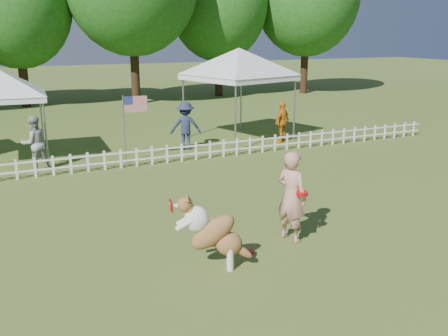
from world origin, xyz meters
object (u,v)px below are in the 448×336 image
Objects in this scene: frisbee_on_turf at (248,252)px; flag_pole at (124,130)px; canopy_tent_right at (239,95)px; spectator_a at (34,143)px; handler at (292,196)px; spectator_b at (186,126)px; dog at (214,232)px; spectator_c at (282,122)px.

frisbee_on_turf is 0.11× the size of flag_pole.
spectator_a is at bearing 175.32° from canopy_tent_right.
canopy_tent_right reaches higher than handler.
flag_pole is at bearing 40.48° from spectator_b.
dog is (-1.90, -0.49, -0.25)m from handler.
handler is 1.11× the size of spectator_a.
flag_pole is (0.38, 7.98, 0.42)m from dog.
canopy_tent_right is 2.06× the size of spectator_a.
frisbee_on_turf is 0.15× the size of spectator_a.
spectator_b is (2.01, 8.74, 0.84)m from frisbee_on_turf.
handler is at bearing 100.78° from spectator_b.
canopy_tent_right is (3.45, 9.37, 0.79)m from handler.
dog is at bearing 89.65° from spectator_b.
flag_pole is (-1.52, 7.49, 0.17)m from handler.
frisbee_on_turf is at bearing 25.46° from spectator_c.
spectator_a reaches higher than frisbee_on_turf.
flag_pole is (-4.96, -1.88, -0.63)m from canopy_tent_right.
spectator_c is (6.23, 0.69, -0.30)m from flag_pole.
dog is 11.26m from canopy_tent_right.
spectator_a is 0.98× the size of spectator_b.
spectator_b reaches higher than frisbee_on_turf.
flag_pole is at bearing -8.96° from handler.
handler is 1.37× the size of dog.
dog is at bearing -95.59° from flag_pole.
canopy_tent_right is (5.34, 9.86, 1.04)m from dog.
flag_pole reaches higher than dog.
spectator_a is at bearing 129.03° from dog.
spectator_b is at bearing -35.59° from spectator_c.
spectator_b is (0.94, 8.55, -0.07)m from handler.
flag_pole reaches higher than handler.
spectator_c is (1.27, -1.19, -0.93)m from canopy_tent_right.
handler is 1.17× the size of spectator_c.
canopy_tent_right reaches higher than flag_pole.
flag_pole is (-0.45, 7.68, 1.08)m from frisbee_on_turf.
frisbee_on_turf is at bearing -131.26° from canopy_tent_right.
flag_pole is 1.28× the size of spectator_b.
frisbee_on_turf is 0.14× the size of spectator_b.
spectator_b is (5.15, 0.71, 0.02)m from spectator_a.
handler is 8.90m from spectator_a.
spectator_b is at bearing -26.70° from handler.
spectator_b reaches higher than spectator_c.
handler reaches higher than spectator_a.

